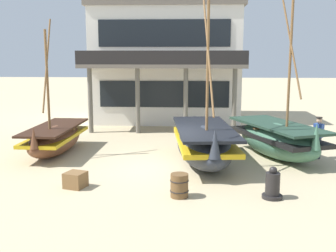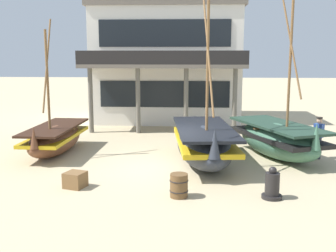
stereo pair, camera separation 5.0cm
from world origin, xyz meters
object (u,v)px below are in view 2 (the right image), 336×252
(wooden_barrel, at_px, (179,185))
(cargo_crate, at_px, (75,180))
(fishing_boat_centre_large, at_px, (204,143))
(fishing_boat_far_right, at_px, (55,138))
(capstan_winch, at_px, (272,186))
(fishing_boat_near_left, at_px, (278,139))
(harbor_building_main, at_px, (167,63))
(fisherman_by_hull, at_px, (318,138))

(wooden_barrel, relative_size, cargo_crate, 1.19)
(fishing_boat_centre_large, distance_m, wooden_barrel, 3.90)
(fishing_boat_far_right, bearing_deg, cargo_crate, -64.77)
(fishing_boat_far_right, xyz_separation_m, cargo_crate, (2.08, -4.40, -0.40))
(fishing_boat_far_right, xyz_separation_m, capstan_winch, (8.05, -5.07, -0.27))
(capstan_winch, xyz_separation_m, wooden_barrel, (-2.70, -0.04, -0.03))
(fishing_boat_near_left, xyz_separation_m, cargo_crate, (-7.11, -4.25, -0.52))
(fishing_boat_far_right, relative_size, harbor_building_main, 0.60)
(cargo_crate, distance_m, harbor_building_main, 14.64)
(capstan_winch, bearing_deg, harbor_building_main, 104.75)
(fisherman_by_hull, height_order, harbor_building_main, harbor_building_main)
(fishing_boat_far_right, distance_m, cargo_crate, 4.89)
(fishing_boat_near_left, relative_size, capstan_winch, 7.07)
(fishing_boat_centre_large, bearing_deg, cargo_crate, -143.19)
(capstan_winch, xyz_separation_m, harbor_building_main, (-3.89, 14.77, 3.19))
(capstan_winch, bearing_deg, fisherman_by_hull, 60.52)
(fishing_boat_near_left, relative_size, fishing_boat_centre_large, 1.03)
(capstan_winch, bearing_deg, fishing_boat_centre_large, 116.45)
(fishing_boat_far_right, relative_size, capstan_winch, 5.83)
(fishing_boat_near_left, xyz_separation_m, fisherman_by_hull, (1.57, -0.13, 0.07))
(fishing_boat_near_left, bearing_deg, fisherman_by_hull, -4.81)
(fishing_boat_far_right, bearing_deg, capstan_winch, -32.22)
(fishing_boat_near_left, height_order, wooden_barrel, fishing_boat_near_left)
(fishing_boat_centre_large, height_order, fishing_boat_far_right, fishing_boat_centre_large)
(fisherman_by_hull, bearing_deg, fishing_boat_centre_large, -167.18)
(fishing_boat_centre_large, height_order, wooden_barrel, fishing_boat_centre_large)
(fishing_boat_far_right, height_order, capstan_winch, fishing_boat_far_right)
(capstan_winch, bearing_deg, fishing_boat_far_right, 147.78)
(harbor_building_main, bearing_deg, fisherman_by_hull, -56.57)
(fishing_boat_far_right, xyz_separation_m, fisherman_by_hull, (10.75, -0.29, 0.18))
(fishing_boat_centre_large, bearing_deg, wooden_barrel, -102.42)
(fishing_boat_centre_large, relative_size, wooden_barrel, 9.32)
(fisherman_by_hull, bearing_deg, wooden_barrel, -138.23)
(capstan_winch, relative_size, harbor_building_main, 0.10)
(wooden_barrel, bearing_deg, harbor_building_main, 94.61)
(fishing_boat_near_left, xyz_separation_m, harbor_building_main, (-5.03, 9.86, 2.81))
(wooden_barrel, distance_m, harbor_building_main, 15.21)
(cargo_crate, bearing_deg, fisherman_by_hull, 25.37)
(fishing_boat_near_left, distance_m, wooden_barrel, 6.28)
(cargo_crate, bearing_deg, wooden_barrel, -12.21)
(cargo_crate, bearing_deg, capstan_winch, -6.39)
(fishing_boat_near_left, bearing_deg, fishing_boat_far_right, 179.02)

